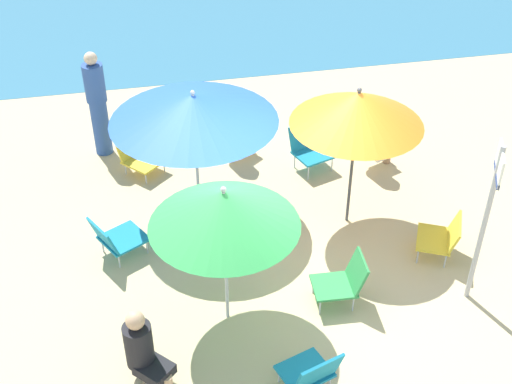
% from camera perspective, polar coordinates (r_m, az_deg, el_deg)
% --- Properties ---
extents(ground_plane, '(40.00, 40.00, 0.00)m').
position_cam_1_polar(ground_plane, '(8.77, 3.64, -5.76)').
color(ground_plane, '#D3BC8C').
extents(umbrella_orange, '(1.67, 1.67, 2.02)m').
position_cam_1_polar(umbrella_orange, '(8.51, 8.45, 6.89)').
color(umbrella_orange, '#4C4C51').
rests_on(umbrella_orange, ground_plane).
extents(umbrella_blue, '(2.18, 2.18, 1.85)m').
position_cam_1_polar(umbrella_blue, '(8.75, -5.23, 6.98)').
color(umbrella_blue, silver).
rests_on(umbrella_blue, ground_plane).
extents(umbrella_green, '(1.60, 1.60, 1.85)m').
position_cam_1_polar(umbrella_green, '(7.02, -2.68, -1.41)').
color(umbrella_green, silver).
rests_on(umbrella_green, ground_plane).
extents(beach_chair_a, '(0.61, 0.48, 0.63)m').
position_cam_1_polar(beach_chair_a, '(8.08, 7.30, -7.29)').
color(beach_chair_a, '#33934C').
rests_on(beach_chair_a, ground_plane).
extents(beach_chair_b, '(0.78, 0.78, 0.62)m').
position_cam_1_polar(beach_chair_b, '(10.35, -9.80, 3.17)').
color(beach_chair_b, gold).
rests_on(beach_chair_b, ground_plane).
extents(beach_chair_c, '(0.68, 0.70, 0.66)m').
position_cam_1_polar(beach_chair_c, '(10.30, 4.50, 3.81)').
color(beach_chair_c, teal).
rests_on(beach_chair_c, ground_plane).
extents(beach_chair_d, '(0.64, 0.66, 0.65)m').
position_cam_1_polar(beach_chair_d, '(7.13, 4.62, -14.72)').
color(beach_chair_d, teal).
rests_on(beach_chair_d, ground_plane).
extents(beach_chair_e, '(0.77, 0.73, 0.60)m').
position_cam_1_polar(beach_chair_e, '(8.80, -11.61, -3.74)').
color(beach_chair_e, teal).
rests_on(beach_chair_e, ground_plane).
extents(beach_chair_f, '(0.69, 0.71, 0.57)m').
position_cam_1_polar(beach_chair_f, '(8.95, 15.24, -3.58)').
color(beach_chair_f, gold).
rests_on(beach_chair_f, ground_plane).
extents(person_a, '(0.54, 0.51, 0.90)m').
position_cam_1_polar(person_a, '(10.39, -1.62, 4.79)').
color(person_a, silver).
rests_on(person_a, ground_plane).
extents(person_b, '(0.31, 0.31, 1.69)m').
position_cam_1_polar(person_b, '(10.63, -13.04, 7.15)').
color(person_b, '#2D519E').
rests_on(person_b, ground_plane).
extents(person_c, '(0.54, 0.43, 0.98)m').
position_cam_1_polar(person_c, '(10.30, 9.88, 4.24)').
color(person_c, silver).
rests_on(person_c, ground_plane).
extents(person_d, '(0.50, 0.51, 0.93)m').
position_cam_1_polar(person_d, '(7.25, -9.41, -12.72)').
color(person_d, black).
rests_on(person_d, ground_plane).
extents(warning_sign, '(0.23, 0.47, 2.11)m').
position_cam_1_polar(warning_sign, '(7.82, 18.83, -0.96)').
color(warning_sign, '#ADADB2').
rests_on(warning_sign, ground_plane).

